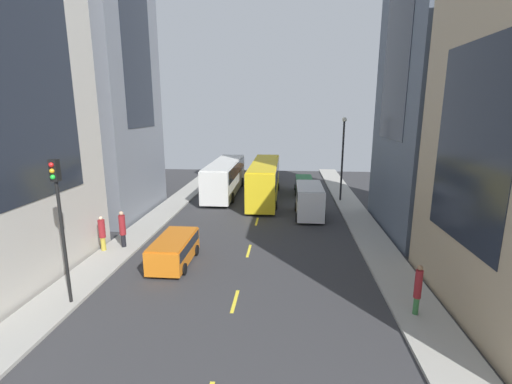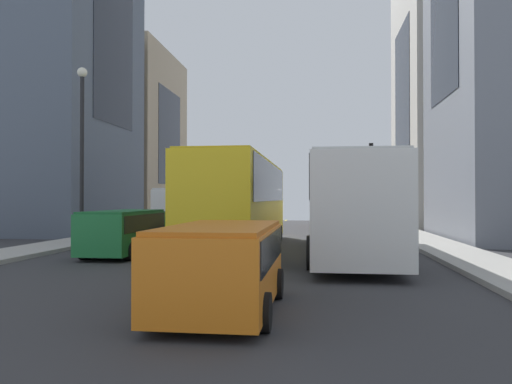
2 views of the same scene
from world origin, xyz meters
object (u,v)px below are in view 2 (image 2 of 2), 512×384
Objects in this scene: car_orange_0 at (332,214)px; car_orange_1 at (222,260)px; car_green_2 at (124,229)px; pedestrian_crossing_near at (391,209)px; pedestrian_crossing_mid at (404,210)px; streetcar_yellow at (242,197)px; traffic_light_near_corner at (371,168)px; city_bus_white at (348,200)px; pedestrian_waiting_curb at (190,207)px; delivery_van_white at (185,209)px.

car_orange_0 is 26.64m from car_orange_1.
pedestrian_crossing_near is at bearing -125.76° from car_green_2.
pedestrian_crossing_mid is at bearing 165.62° from car_orange_0.
traffic_light_near_corner is (-7.36, -20.38, 2.43)m from streetcar_yellow.
traffic_light_near_corner is (-3.20, -22.12, 2.54)m from city_bus_white.
car_green_2 is 0.69× the size of traffic_light_near_corner.
pedestrian_crossing_near is (-3.83, 1.90, 0.45)m from car_orange_0.
car_green_2 is at bearing -64.93° from pedestrian_crossing_mid.
pedestrian_crossing_mid is (-12.84, -17.16, 0.32)m from car_green_2.
pedestrian_crossing_mid is (-8.91, -14.43, -0.85)m from streetcar_yellow.
pedestrian_crossing_mid is at bearing -121.69° from streetcar_yellow.
traffic_light_near_corner is at bearing -70.45° from pedestrian_crossing_near.
streetcar_yellow is at bearing 70.13° from traffic_light_near_corner.
pedestrian_crossing_near reaches higher than pedestrian_waiting_curb.
car_orange_1 is (2.82, 9.10, -1.07)m from city_bus_white.
pedestrian_crossing_mid reaches higher than car_orange_1.
delivery_van_white is (3.99, -5.68, -0.61)m from streetcar_yellow.
streetcar_yellow reaches higher than pedestrian_waiting_curb.
pedestrian_waiting_curb is 1.03× the size of pedestrian_crossing_mid.
traffic_light_near_corner is (0.58, -6.62, 3.19)m from pedestrian_crossing_near.
streetcar_yellow is at bearing 125.10° from delivery_van_white.
car_green_2 is at bearing 6.96° from city_bus_white.
car_orange_1 is 0.93× the size of car_green_2.
traffic_light_near_corner reaches higher than car_orange_1.
pedestrian_crossing_mid is at bearing -106.34° from city_bus_white.
streetcar_yellow is (4.17, -1.74, 0.12)m from city_bus_white.
pedestrian_crossing_mid is 0.34× the size of traffic_light_near_corner.
car_orange_0 is at bearing -89.82° from city_bus_white.
delivery_van_white is 14.41m from pedestrian_crossing_near.
car_orange_1 is at bearing 123.07° from car_green_2.
streetcar_yellow reaches higher than pedestrian_crossing_mid.
pedestrian_waiting_curb is at bearing -136.98° from pedestrian_crossing_mid.
car_green_2 reaches higher than car_orange_0.
delivery_van_white is at bearing 52.30° from traffic_light_near_corner.
city_bus_white reaches higher than pedestrian_waiting_curb.
car_green_2 is at bearing -56.93° from car_orange_1.
car_orange_0 is at bearing -95.96° from car_orange_1.
pedestrian_waiting_curb is at bearing -61.65° from city_bus_white.
traffic_light_near_corner reaches higher than pedestrian_waiting_curb.
traffic_light_near_corner reaches higher than car_green_2.
delivery_van_white is 17.37m from car_orange_1.
car_orange_1 is at bearing 52.57° from pedestrian_waiting_curb.
pedestrian_crossing_near is (-15.54, 6.31, 0.03)m from pedestrian_waiting_curb.
car_orange_0 is at bearing -104.72° from streetcar_yellow.
pedestrian_crossing_mid is (-4.74, -16.17, -0.73)m from city_bus_white.
streetcar_yellow is 15.91m from pedestrian_crossing_near.
city_bus_white is 4.52m from streetcar_yellow.
pedestrian_crossing_near is at bearing -120.00° from streetcar_yellow.
streetcar_yellow is at bearing -145.24° from car_green_2.
delivery_van_white reaches higher than pedestrian_crossing_near.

